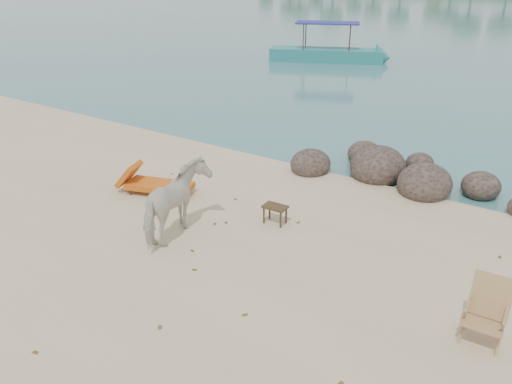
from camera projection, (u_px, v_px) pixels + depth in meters
boulders at (394, 173)px, 13.42m from camera, size 6.32×2.94×1.12m
cow at (177, 205)px, 10.36m from camera, size 1.23×2.00×1.57m
side_table at (275, 216)px, 11.14m from camera, size 0.54×0.36×0.43m
lounge_chair at (159, 183)px, 12.55m from camera, size 2.20×1.33×0.62m
deck_chair at (485, 316)px, 7.52m from camera, size 0.67×0.73×1.00m
boat_near at (328, 29)px, 29.49m from camera, size 7.59×4.49×3.65m
dead_leaves at (263, 266)px, 9.68m from camera, size 8.90×6.87×0.00m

